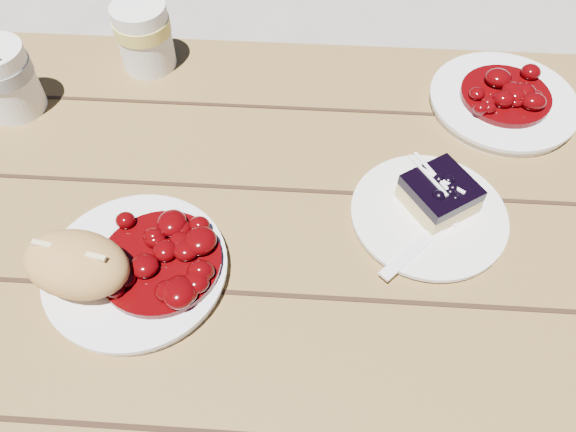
# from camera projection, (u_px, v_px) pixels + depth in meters

# --- Properties ---
(ground) EXTENTS (60.00, 60.00, 0.00)m
(ground) POSITION_uv_depth(u_px,v_px,m) (249.00, 418.00, 1.31)
(ground) COLOR gray
(ground) RESTS_ON ground
(picnic_table) EXTENTS (2.00, 1.55, 0.75)m
(picnic_table) POSITION_uv_depth(u_px,v_px,m) (227.00, 297.00, 0.84)
(picnic_table) COLOR brown
(picnic_table) RESTS_ON ground
(main_plate) EXTENTS (0.21, 0.21, 0.02)m
(main_plate) POSITION_uv_depth(u_px,v_px,m) (137.00, 270.00, 0.67)
(main_plate) COLOR white
(main_plate) RESTS_ON picnic_table
(goulash_stew) EXTENTS (0.15, 0.15, 0.04)m
(goulash_stew) POSITION_uv_depth(u_px,v_px,m) (158.00, 255.00, 0.65)
(goulash_stew) COLOR #500205
(goulash_stew) RESTS_ON main_plate
(bread_roll) EXTENTS (0.14, 0.11, 0.06)m
(bread_roll) POSITION_uv_depth(u_px,v_px,m) (76.00, 264.00, 0.63)
(bread_roll) COLOR tan
(bread_roll) RESTS_ON main_plate
(dessert_plate) EXTENTS (0.19, 0.19, 0.01)m
(dessert_plate) POSITION_uv_depth(u_px,v_px,m) (428.00, 215.00, 0.72)
(dessert_plate) COLOR white
(dessert_plate) RESTS_ON picnic_table
(blueberry_cake) EXTENTS (0.11, 0.11, 0.05)m
(blueberry_cake) POSITION_uv_depth(u_px,v_px,m) (440.00, 194.00, 0.71)
(blueberry_cake) COLOR #EACB7F
(blueberry_cake) RESTS_ON dessert_plate
(fork_dessert) EXTENTS (0.13, 0.13, 0.00)m
(fork_dessert) POSITION_uv_depth(u_px,v_px,m) (417.00, 247.00, 0.68)
(fork_dessert) COLOR white
(fork_dessert) RESTS_ON dessert_plate
(coffee_cup) EXTENTS (0.08, 0.08, 0.10)m
(coffee_cup) POSITION_uv_depth(u_px,v_px,m) (6.00, 80.00, 0.81)
(coffee_cup) COLOR white
(coffee_cup) RESTS_ON picnic_table
(second_plate) EXTENTS (0.21, 0.21, 0.02)m
(second_plate) POSITION_uv_depth(u_px,v_px,m) (503.00, 102.00, 0.85)
(second_plate) COLOR white
(second_plate) RESTS_ON picnic_table
(second_stew) EXTENTS (0.13, 0.13, 0.04)m
(second_stew) POSITION_uv_depth(u_px,v_px,m) (509.00, 87.00, 0.82)
(second_stew) COLOR #500205
(second_stew) RESTS_ON second_plate
(second_cup) EXTENTS (0.08, 0.08, 0.10)m
(second_cup) POSITION_uv_depth(u_px,v_px,m) (144.00, 36.00, 0.87)
(second_cup) COLOR white
(second_cup) RESTS_ON picnic_table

